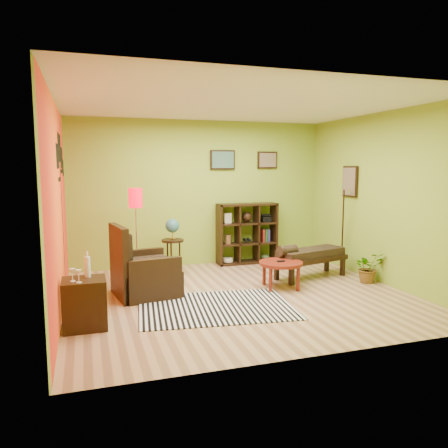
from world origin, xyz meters
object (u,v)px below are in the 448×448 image
object	(u,v)px
coffee_table	(281,265)
floor_lamp	(136,206)
armchair	(142,274)
cube_shelf	(248,233)
potted_plant	(368,271)
bench	(309,255)
side_cabinet	(85,303)
globe_table	(172,232)

from	to	relation	value
coffee_table	floor_lamp	distance (m)	2.57
floor_lamp	armchair	bearing A→B (deg)	-92.01
cube_shelf	potted_plant	world-z (taller)	cube_shelf
bench	side_cabinet	bearing A→B (deg)	-160.74
cube_shelf	potted_plant	bearing A→B (deg)	-55.24
side_cabinet	coffee_table	bearing A→B (deg)	16.38
globe_table	cube_shelf	distance (m)	1.60
side_cabinet	armchair	bearing A→B (deg)	54.20
floor_lamp	cube_shelf	bearing A→B (deg)	17.27
side_cabinet	floor_lamp	size ratio (longest dim) A/B	0.58
globe_table	cube_shelf	xyz separation A→B (m)	(1.57, 0.29, -0.14)
side_cabinet	potted_plant	xyz separation A→B (m)	(4.50, 0.73, -0.10)
bench	potted_plant	world-z (taller)	bench
coffee_table	globe_table	world-z (taller)	globe_table
side_cabinet	bench	size ratio (longest dim) A/B	0.64
cube_shelf	potted_plant	size ratio (longest dim) A/B	2.34
coffee_table	cube_shelf	xyz separation A→B (m)	(0.14, 1.86, 0.23)
side_cabinet	globe_table	distance (m)	2.92
armchair	floor_lamp	distance (m)	1.29
cube_shelf	bench	size ratio (longest dim) A/B	0.85
floor_lamp	bench	bearing A→B (deg)	-14.45
coffee_table	side_cabinet	size ratio (longest dim) A/B	0.76
side_cabinet	bench	world-z (taller)	side_cabinet
bench	floor_lamp	bearing A→B (deg)	165.55
coffee_table	armchair	xyz separation A→B (m)	(-2.15, 0.26, -0.04)
cube_shelf	floor_lamp	bearing A→B (deg)	-162.73
cube_shelf	armchair	bearing A→B (deg)	-145.23
globe_table	bench	distance (m)	2.47
globe_table	floor_lamp	bearing A→B (deg)	-149.02
side_cabinet	cube_shelf	bearing A→B (deg)	41.24
side_cabinet	bench	xyz separation A→B (m)	(3.70, 1.29, 0.09)
floor_lamp	potted_plant	world-z (taller)	floor_lamp
coffee_table	potted_plant	xyz separation A→B (m)	(1.53, -0.14, -0.17)
bench	potted_plant	size ratio (longest dim) A/B	2.77
armchair	globe_table	distance (m)	1.55
floor_lamp	bench	size ratio (longest dim) A/B	1.10
floor_lamp	globe_table	xyz separation A→B (m)	(0.69, 0.42, -0.52)
cube_shelf	bench	world-z (taller)	cube_shelf
armchair	potted_plant	bearing A→B (deg)	-6.28
floor_lamp	side_cabinet	bearing A→B (deg)	-112.80
armchair	globe_table	size ratio (longest dim) A/B	1.09
armchair	cube_shelf	distance (m)	2.81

